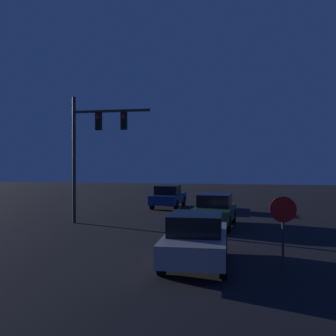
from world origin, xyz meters
TOP-DOWN VIEW (x-y plane):
  - car_near at (1.54, 12.42)m, footprint 1.97×4.46m
  - car_mid at (1.60, 19.63)m, footprint 2.09×4.50m
  - car_far at (-2.12, 26.87)m, footprint 1.96×4.46m
  - traffic_signal_mast at (-4.65, 19.26)m, footprint 4.14×0.30m
  - stop_sign at (4.05, 12.14)m, footprint 0.74×0.07m

SIDE VIEW (x-z plane):
  - car_near at x=1.54m, z-range 0.01..1.59m
  - car_mid at x=1.60m, z-range 0.01..1.59m
  - car_far at x=-2.12m, z-range 0.01..1.59m
  - stop_sign at x=4.05m, z-range 0.43..2.56m
  - traffic_signal_mast at x=-4.65m, z-range 1.04..7.58m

